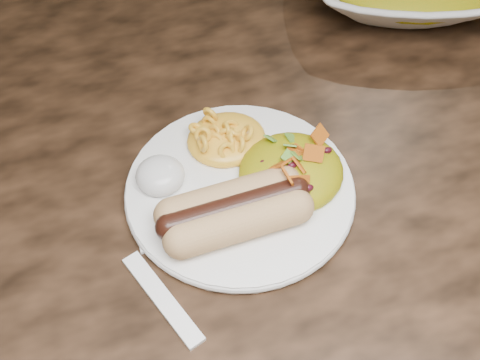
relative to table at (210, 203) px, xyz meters
name	(u,v)px	position (x,y,z in m)	size (l,w,h in m)	color
table	(210,203)	(0.00, 0.00, 0.00)	(1.60, 0.90, 0.75)	#4B2F1D
plate	(240,190)	(0.01, -0.07, 0.10)	(0.21, 0.21, 0.01)	white
hotdog	(234,210)	(0.00, -0.10, 0.12)	(0.11, 0.06, 0.03)	tan
mac_and_cheese	(226,132)	(0.02, -0.01, 0.12)	(0.08, 0.07, 0.03)	#FFA12E
sour_cream	(160,172)	(-0.05, -0.04, 0.12)	(0.04, 0.04, 0.03)	silver
taco_salad	(292,165)	(0.06, -0.07, 0.12)	(0.10, 0.09, 0.04)	#D28100
fork	(162,299)	(-0.08, -0.15, 0.09)	(0.02, 0.13, 0.00)	white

